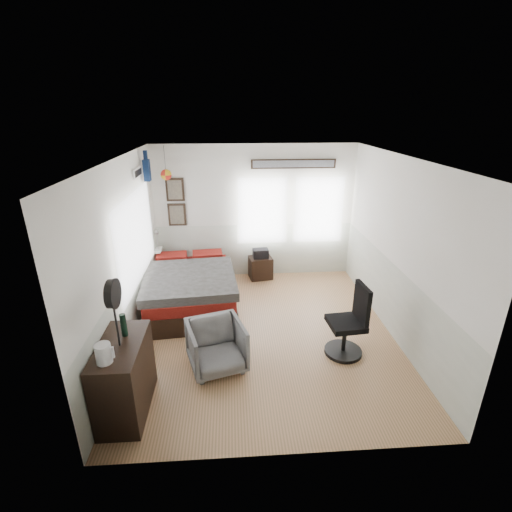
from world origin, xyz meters
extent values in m
cube|color=olive|center=(0.00, 0.00, -0.01)|extent=(4.00, 4.50, 0.01)
cube|color=silver|center=(0.00, 2.25, 1.35)|extent=(4.00, 0.02, 2.70)
cube|color=silver|center=(0.00, -2.25, 1.35)|extent=(4.00, 0.02, 2.70)
cube|color=silver|center=(-2.00, 0.00, 1.35)|extent=(0.02, 4.50, 2.70)
cube|color=silver|center=(2.00, 0.00, 1.35)|extent=(0.02, 4.50, 2.70)
cube|color=white|center=(0.00, 0.00, 2.70)|extent=(4.00, 4.50, 0.02)
cube|color=#B7BFAF|center=(0.00, 2.24, 0.55)|extent=(4.00, 0.01, 1.10)
cube|color=#B7BFAF|center=(-1.99, 0.00, 0.55)|extent=(0.01, 4.50, 1.10)
cube|color=#B7BFAF|center=(1.99, 0.00, 0.55)|extent=(0.01, 4.50, 1.10)
cube|color=silver|center=(-1.96, 0.55, 1.45)|extent=(0.03, 2.20, 1.35)
cube|color=silver|center=(0.15, 2.21, 1.40)|extent=(0.95, 0.03, 1.30)
cube|color=silver|center=(1.30, 2.21, 1.40)|extent=(0.95, 0.03, 1.30)
cube|color=black|center=(-1.55, 2.21, 1.35)|extent=(0.35, 0.03, 0.45)
cube|color=black|center=(-1.55, 2.21, 1.85)|extent=(0.35, 0.03, 0.45)
cube|color=#7F7259|center=(-1.55, 2.20, 1.35)|extent=(0.27, 0.01, 0.37)
cube|color=#7F7259|center=(-1.55, 2.20, 1.85)|extent=(0.27, 0.01, 0.37)
cube|color=black|center=(0.75, 2.21, 2.32)|extent=(1.65, 0.03, 0.18)
cube|color=gray|center=(0.75, 2.20, 2.32)|extent=(1.58, 0.01, 0.13)
cube|color=white|center=(-1.97, 1.15, 2.35)|extent=(0.02, 0.48, 0.14)
sphere|color=red|center=(-1.65, 1.95, 2.18)|extent=(0.20, 0.20, 0.20)
cube|color=black|center=(-1.23, 0.99, 0.17)|extent=(1.66, 2.23, 0.34)
cube|color=maroon|center=(-1.23, 0.99, 0.43)|extent=(1.62, 2.19, 0.19)
cube|color=#5B5A59|center=(-1.23, 0.76, 0.60)|extent=(1.67, 1.69, 0.15)
cube|color=maroon|center=(-1.58, 1.83, 0.60)|extent=(0.61, 0.41, 0.15)
cube|color=maroon|center=(-0.89, 1.83, 0.60)|extent=(0.61, 0.41, 0.15)
cube|color=black|center=(-1.74, -1.49, 0.45)|extent=(0.48, 1.00, 0.90)
imported|color=slate|center=(-0.72, -0.80, 0.33)|extent=(0.90, 0.91, 0.67)
cube|color=black|center=(0.11, 2.05, 0.23)|extent=(0.51, 0.44, 0.46)
cylinder|color=black|center=(1.10, -0.61, 0.03)|extent=(0.54, 0.54, 0.05)
cylinder|color=black|center=(1.10, -0.61, 0.26)|extent=(0.06, 0.06, 0.41)
cube|color=black|center=(1.10, -0.61, 0.50)|extent=(0.52, 0.52, 0.08)
cube|color=black|center=(1.31, -0.59, 0.81)|extent=(0.10, 0.44, 0.54)
cylinder|color=silver|center=(-1.80, -1.80, 1.01)|extent=(0.16, 0.16, 0.21)
cube|color=silver|center=(-1.70, -1.80, 1.02)|extent=(0.02, 0.02, 0.13)
cylinder|color=black|center=(-1.72, -1.31, 1.04)|extent=(0.07, 0.07, 0.27)
cylinder|color=black|center=(-1.73, -1.50, 1.21)|extent=(0.02, 0.02, 0.61)
cylinder|color=black|center=(-1.73, -1.50, 1.53)|extent=(0.07, 0.31, 0.31)
cylinder|color=black|center=(-1.69, -1.50, 1.53)|extent=(0.03, 0.33, 0.33)
cube|color=black|center=(0.11, 2.05, 0.55)|extent=(0.33, 0.23, 0.18)
camera|label=1|loc=(-0.47, -5.01, 3.32)|focal=26.00mm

